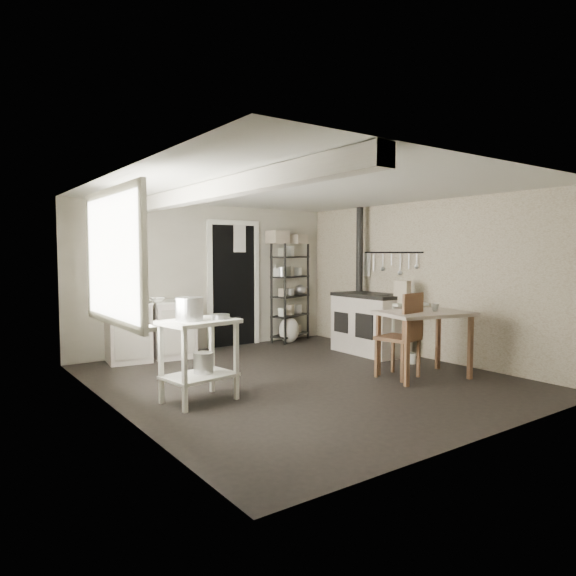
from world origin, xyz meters
TOP-DOWN VIEW (x-y plane):
  - floor at (0.00, 0.00)m, footprint 5.00×5.00m
  - ceiling at (0.00, 0.00)m, footprint 5.00×5.00m
  - wall_back at (0.00, 2.50)m, footprint 4.50×0.02m
  - wall_front at (0.00, -2.50)m, footprint 4.50×0.02m
  - wall_left at (-2.25, 0.00)m, footprint 0.02×5.00m
  - wall_right at (2.25, 0.00)m, footprint 0.02×5.00m
  - window at (-2.22, 0.20)m, footprint 0.12×1.76m
  - doorway at (0.45, 2.47)m, footprint 0.96×0.10m
  - ceiling_beam at (-1.20, 0.00)m, footprint 0.18×5.00m
  - wallpaper_panel at (2.24, 0.00)m, footprint 0.01×5.00m
  - utensil_rail at (2.19, 0.60)m, footprint 0.06×1.20m
  - prep_table at (-1.45, -0.14)m, footprint 0.82×0.65m
  - stockpot at (-1.55, -0.14)m, footprint 0.36×0.36m
  - saucepan at (-1.24, -0.21)m, footprint 0.23×0.23m
  - bucket at (-1.38, -0.10)m, footprint 0.27×0.27m
  - base_cabinets at (-1.09, 2.18)m, footprint 1.34×0.70m
  - mixing_bowl at (-0.99, 2.14)m, footprint 0.37×0.37m
  - counter_cup at (-1.44, 2.03)m, footprint 0.14×0.14m
  - shelf_rack at (1.48, 2.31)m, footprint 0.87×0.59m
  - shelf_jar at (1.16, 2.29)m, footprint 0.12×0.12m
  - storage_box_a at (1.24, 2.34)m, footprint 0.34×0.30m
  - storage_box_b at (1.67, 2.33)m, footprint 0.29×0.28m
  - stove at (1.83, 0.68)m, footprint 0.67×1.18m
  - stovepipe at (2.03, 1.14)m, footprint 0.15×0.15m
  - side_ledge at (1.95, 0.04)m, footprint 0.59×0.42m
  - oats_box at (1.86, 0.08)m, footprint 0.17×0.23m
  - work_table at (1.27, -0.81)m, footprint 1.22×0.98m
  - table_cup at (1.42, -0.85)m, footprint 0.12×0.12m
  - chair at (1.01, -0.62)m, footprint 0.51×0.53m
  - flour_sack at (1.35, 2.15)m, footprint 0.39×0.34m
  - floor_crock at (1.77, -0.20)m, footprint 0.13×0.13m

SIDE VIEW (x-z plane):
  - floor at x=0.00m, z-range 0.00..0.00m
  - floor_crock at x=1.77m, z-range 0.00..0.15m
  - flour_sack at x=1.35m, z-range 0.02..0.46m
  - work_table at x=1.27m, z-range -0.03..0.79m
  - bucket at x=-1.38m, z-range 0.27..0.50m
  - prep_table at x=-1.45m, z-range -0.03..0.83m
  - side_ledge at x=1.95m, z-range 0.02..0.84m
  - stove at x=1.83m, z-range -0.02..0.90m
  - base_cabinets at x=-1.09m, z-range 0.04..0.88m
  - chair at x=1.01m, z-range -0.04..1.01m
  - table_cup at x=1.42m, z-range 0.76..0.85m
  - saucepan at x=-1.24m, z-range 0.80..0.90m
  - stockpot at x=-1.55m, z-range 0.79..1.09m
  - shelf_rack at x=1.48m, z-range 0.10..1.80m
  - mixing_bowl at x=-0.99m, z-range 0.92..0.99m
  - counter_cup at x=-1.44m, z-range 0.92..1.02m
  - doorway at x=0.45m, z-range -0.04..2.04m
  - oats_box at x=1.86m, z-range 0.85..1.17m
  - wall_back at x=0.00m, z-range 0.00..2.30m
  - wall_front at x=0.00m, z-range 0.00..2.30m
  - wall_left at x=-2.25m, z-range 0.00..2.30m
  - wall_right at x=2.25m, z-range 0.00..2.30m
  - wallpaper_panel at x=2.24m, z-range 0.00..2.30m
  - shelf_jar at x=1.16m, z-range 1.27..1.47m
  - window at x=-2.22m, z-range 0.86..2.14m
  - utensil_rail at x=2.19m, z-range 1.33..1.77m
  - stovepipe at x=2.03m, z-range 0.88..2.30m
  - storage_box_b at x=1.67m, z-range 1.91..2.07m
  - storage_box_a at x=1.24m, z-range 1.90..2.12m
  - ceiling_beam at x=-1.20m, z-range 2.11..2.29m
  - ceiling at x=0.00m, z-range 2.30..2.30m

